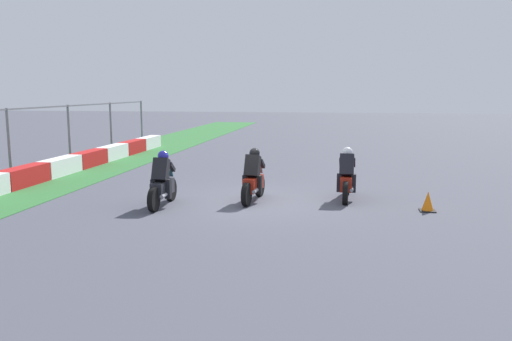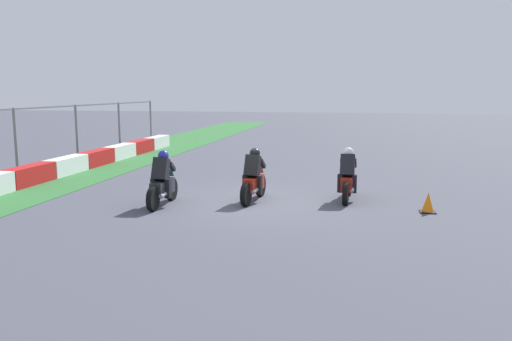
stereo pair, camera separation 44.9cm
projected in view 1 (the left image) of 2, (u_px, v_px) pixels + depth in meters
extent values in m
plane|color=#494A56|center=(257.00, 201.00, 14.83)|extent=(120.00, 120.00, 0.00)
cube|color=#316F36|center=(4.00, 192.00, 16.09)|extent=(72.00, 4.09, 0.02)
cube|color=red|center=(24.00, 176.00, 17.16)|extent=(2.22, 0.60, 0.64)
cube|color=white|center=(60.00, 167.00, 19.36)|extent=(2.22, 0.60, 0.64)
cube|color=red|center=(89.00, 159.00, 21.57)|extent=(2.22, 0.60, 0.64)
cube|color=white|center=(113.00, 152.00, 23.77)|extent=(2.22, 0.60, 0.64)
cube|color=red|center=(132.00, 147.00, 25.98)|extent=(2.22, 0.60, 0.64)
cube|color=white|center=(149.00, 143.00, 28.19)|extent=(2.22, 0.60, 0.64)
cylinder|color=slate|center=(9.00, 145.00, 18.07)|extent=(0.10, 0.10, 2.52)
cylinder|color=slate|center=(69.00, 135.00, 22.04)|extent=(0.10, 0.10, 2.52)
cylinder|color=slate|center=(111.00, 128.00, 26.01)|extent=(0.10, 0.10, 2.52)
cylinder|color=slate|center=(142.00, 123.00, 29.98)|extent=(0.10, 0.10, 2.52)
cylinder|color=black|center=(347.00, 184.00, 15.76)|extent=(0.65, 0.17, 0.64)
cylinder|color=black|center=(345.00, 193.00, 14.40)|extent=(0.65, 0.17, 0.64)
cube|color=#9D2314|center=(347.00, 182.00, 15.05)|extent=(1.11, 0.37, 0.40)
ellipsoid|color=#9D2314|center=(347.00, 171.00, 15.10)|extent=(0.49, 0.32, 0.24)
cube|color=red|center=(346.00, 185.00, 14.55)|extent=(0.07, 0.16, 0.08)
cylinder|color=#A5A5AD|center=(352.00, 189.00, 14.70)|extent=(0.42, 0.12, 0.10)
cube|color=black|center=(347.00, 165.00, 14.87)|extent=(0.50, 0.42, 0.66)
sphere|color=silver|center=(347.00, 152.00, 15.04)|extent=(0.31, 0.31, 0.30)
cube|color=#336A63|center=(347.00, 168.00, 15.48)|extent=(0.17, 0.27, 0.23)
cube|color=black|center=(339.00, 183.00, 14.97)|extent=(0.19, 0.15, 0.52)
cube|color=black|center=(353.00, 183.00, 14.89)|extent=(0.19, 0.15, 0.52)
cube|color=black|center=(341.00, 162.00, 15.28)|extent=(0.39, 0.12, 0.31)
cube|color=black|center=(354.00, 163.00, 15.20)|extent=(0.39, 0.12, 0.31)
cylinder|color=black|center=(260.00, 186.00, 15.53)|extent=(0.65, 0.21, 0.64)
cylinder|color=black|center=(247.00, 195.00, 14.19)|extent=(0.65, 0.21, 0.64)
cube|color=#9D2314|center=(253.00, 184.00, 14.83)|extent=(1.13, 0.43, 0.40)
ellipsoid|color=#9D2314|center=(254.00, 173.00, 14.88)|extent=(0.51, 0.35, 0.24)
cube|color=red|center=(248.00, 186.00, 14.35)|extent=(0.08, 0.17, 0.08)
cylinder|color=#A5A5AD|center=(256.00, 191.00, 14.48)|extent=(0.43, 0.14, 0.10)
cube|color=black|center=(252.00, 166.00, 14.66)|extent=(0.52, 0.45, 0.66)
sphere|color=black|center=(255.00, 153.00, 14.82)|extent=(0.33, 0.33, 0.30)
cube|color=gray|center=(258.00, 169.00, 15.26)|extent=(0.18, 0.27, 0.23)
cube|color=black|center=(246.00, 184.00, 14.77)|extent=(0.19, 0.16, 0.52)
cube|color=black|center=(259.00, 185.00, 14.67)|extent=(0.19, 0.16, 0.52)
cube|color=black|center=(250.00, 163.00, 15.07)|extent=(0.39, 0.14, 0.31)
cube|color=black|center=(262.00, 164.00, 14.97)|extent=(0.39, 0.14, 0.31)
cylinder|color=black|center=(171.00, 190.00, 14.89)|extent=(0.64, 0.14, 0.64)
cylinder|color=black|center=(154.00, 200.00, 13.53)|extent=(0.64, 0.14, 0.64)
cube|color=#25252A|center=(163.00, 188.00, 14.18)|extent=(1.10, 0.32, 0.40)
ellipsoid|color=#25252A|center=(164.00, 176.00, 14.23)|extent=(0.48, 0.30, 0.24)
cube|color=red|center=(156.00, 191.00, 13.68)|extent=(0.06, 0.16, 0.08)
cylinder|color=#A5A5AD|center=(164.00, 195.00, 13.84)|extent=(0.42, 0.10, 0.10)
cube|color=black|center=(161.00, 170.00, 14.01)|extent=(0.49, 0.40, 0.66)
sphere|color=#2726A4|center=(163.00, 156.00, 14.17)|extent=(0.30, 0.30, 0.30)
cube|color=#3D6C79|center=(168.00, 173.00, 14.62)|extent=(0.16, 0.26, 0.23)
cube|color=black|center=(154.00, 189.00, 14.10)|extent=(0.18, 0.14, 0.52)
cube|color=black|center=(168.00, 189.00, 14.03)|extent=(0.18, 0.14, 0.52)
cube|color=black|center=(159.00, 167.00, 14.40)|extent=(0.39, 0.10, 0.31)
cube|color=black|center=(172.00, 167.00, 14.35)|extent=(0.39, 0.10, 0.31)
cube|color=black|center=(427.00, 211.00, 13.64)|extent=(0.40, 0.40, 0.03)
cone|color=orange|center=(428.00, 201.00, 13.60)|extent=(0.32, 0.32, 0.53)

